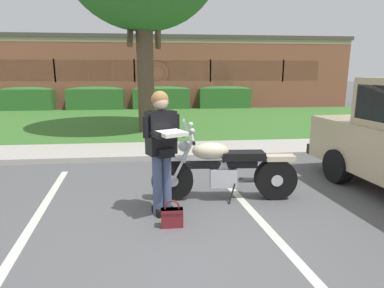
% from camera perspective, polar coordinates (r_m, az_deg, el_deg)
% --- Properties ---
extents(ground_plane, '(140.00, 140.00, 0.00)m').
position_cam_1_polar(ground_plane, '(4.51, 0.28, -12.98)').
color(ground_plane, '#565659').
extents(curb_strip, '(60.00, 0.20, 0.12)m').
position_cam_1_polar(curb_strip, '(7.42, -2.35, -2.26)').
color(curb_strip, '#B7B2A8').
rests_on(curb_strip, ground).
extents(concrete_walk, '(60.00, 1.50, 0.08)m').
position_cam_1_polar(concrete_walk, '(8.25, -2.73, -0.91)').
color(concrete_walk, '#B7B2A8').
rests_on(concrete_walk, ground).
extents(grass_lawn, '(60.00, 8.70, 0.06)m').
position_cam_1_polar(grass_lawn, '(13.26, -4.01, 4.08)').
color(grass_lawn, '#3D752D').
rests_on(grass_lawn, ground).
extents(stall_stripe_0, '(0.52, 4.39, 0.01)m').
position_cam_1_polar(stall_stripe_0, '(4.96, -25.77, -11.80)').
color(stall_stripe_0, silver).
rests_on(stall_stripe_0, ground).
extents(stall_stripe_1, '(0.52, 4.39, 0.01)m').
position_cam_1_polar(stall_stripe_1, '(4.84, 10.22, -11.28)').
color(stall_stripe_1, silver).
rests_on(stall_stripe_1, ground).
extents(motorcycle, '(2.24, 0.82, 1.26)m').
position_cam_1_polar(motorcycle, '(5.04, 6.62, -4.36)').
color(motorcycle, black).
rests_on(motorcycle, ground).
extents(rider_person, '(0.58, 0.67, 1.70)m').
position_cam_1_polar(rider_person, '(4.36, -5.29, 0.09)').
color(rider_person, black).
rests_on(rider_person, ground).
extents(handbag, '(0.28, 0.13, 0.36)m').
position_cam_1_polar(handbag, '(4.25, -3.53, -12.50)').
color(handbag, maroon).
rests_on(handbag, ground).
extents(hedge_left, '(2.65, 0.90, 1.24)m').
position_cam_1_polar(hedge_left, '(18.98, -26.94, 7.16)').
color(hedge_left, '#336B2D').
rests_on(hedge_left, ground).
extents(hedge_center_left, '(2.91, 0.90, 1.24)m').
position_cam_1_polar(hedge_center_left, '(18.05, -16.55, 7.78)').
color(hedge_center_left, '#336B2D').
rests_on(hedge_center_left, ground).
extents(hedge_center_right, '(3.01, 0.90, 1.24)m').
position_cam_1_polar(hedge_center_right, '(17.75, -5.40, 8.16)').
color(hedge_center_right, '#336B2D').
rests_on(hedge_center_right, ground).
extents(hedge_right, '(2.79, 0.90, 1.24)m').
position_cam_1_polar(hedge_right, '(18.12, 5.71, 8.24)').
color(hedge_right, '#336B2D').
rests_on(hedge_right, ground).
extents(brick_building, '(24.46, 9.99, 3.94)m').
position_cam_1_polar(brick_building, '(22.96, -9.22, 12.30)').
color(brick_building, '#93513D').
rests_on(brick_building, ground).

